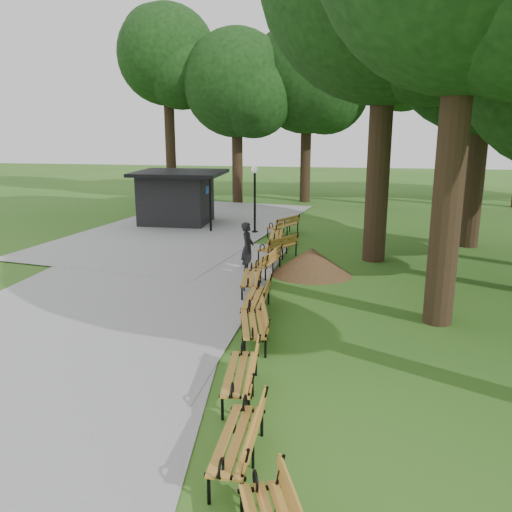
% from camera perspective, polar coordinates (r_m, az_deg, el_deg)
% --- Properties ---
extents(ground, '(100.00, 100.00, 0.00)m').
position_cam_1_polar(ground, '(11.20, -3.28, -11.41)').
color(ground, '#2C5D1A').
rests_on(ground, ground).
extents(path, '(12.00, 38.00, 0.06)m').
position_cam_1_polar(path, '(15.07, -15.85, -4.97)').
color(path, '#969698').
rests_on(path, ground).
extents(person, '(0.40, 0.61, 1.68)m').
position_cam_1_polar(person, '(17.38, -0.91, 0.90)').
color(person, black).
rests_on(person, ground).
extents(kiosk, '(4.11, 3.58, 2.57)m').
position_cam_1_polar(kiosk, '(26.20, -8.56, 6.22)').
color(kiosk, black).
rests_on(kiosk, ground).
extents(lamp_post, '(0.32, 0.32, 2.99)m').
position_cam_1_polar(lamp_post, '(23.50, -0.14, 7.65)').
color(lamp_post, black).
rests_on(lamp_post, ground).
extents(dirt_mound, '(2.22, 2.22, 0.91)m').
position_cam_1_polar(dirt_mound, '(17.28, 5.96, -0.59)').
color(dirt_mound, '#47301C').
rests_on(dirt_mound, ground).
extents(bench_1, '(0.65, 1.90, 0.88)m').
position_cam_1_polar(bench_1, '(8.00, -1.97, -19.07)').
color(bench_1, '#B37829').
rests_on(bench_1, ground).
extents(bench_2, '(0.80, 1.95, 0.88)m').
position_cam_1_polar(bench_2, '(9.78, -1.68, -12.50)').
color(bench_2, '#B37829').
rests_on(bench_2, ground).
extents(bench_3, '(1.03, 1.99, 0.88)m').
position_cam_1_polar(bench_3, '(11.98, -0.33, -7.32)').
color(bench_3, '#B37829').
rests_on(bench_3, ground).
extents(bench_4, '(0.68, 1.91, 0.88)m').
position_cam_1_polar(bench_4, '(13.67, 0.03, -4.56)').
color(bench_4, '#B37829').
rests_on(bench_4, ground).
extents(bench_5, '(0.84, 1.96, 0.88)m').
position_cam_1_polar(bench_5, '(15.44, -0.47, -2.36)').
color(bench_5, '#B37829').
rests_on(bench_5, ground).
extents(bench_6, '(0.93, 1.98, 0.88)m').
position_cam_1_polar(bench_6, '(17.29, 1.13, -0.55)').
color(bench_6, '#B37829').
rests_on(bench_6, ground).
extents(bench_7, '(1.54, 1.95, 0.88)m').
position_cam_1_polar(bench_7, '(19.26, 2.35, 0.97)').
color(bench_7, '#B37829').
rests_on(bench_7, ground).
extents(bench_8, '(0.80, 1.95, 0.88)m').
position_cam_1_polar(bench_8, '(21.37, 2.23, 2.29)').
color(bench_8, '#B37829').
rests_on(bench_8, ground).
extents(bench_9, '(1.48, 1.97, 0.88)m').
position_cam_1_polar(bench_9, '(23.30, 2.92, 3.27)').
color(bench_9, '#B37829').
rests_on(bench_9, ground).
extents(lawn_tree_4, '(7.42, 7.42, 11.76)m').
position_cam_1_polar(lawn_tree_4, '(22.68, 23.69, 21.09)').
color(lawn_tree_4, black).
rests_on(lawn_tree_4, ground).
extents(tree_backdrop, '(36.05, 8.28, 15.92)m').
position_cam_1_polar(tree_backdrop, '(33.34, 16.69, 18.97)').
color(tree_backdrop, black).
rests_on(tree_backdrop, ground).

